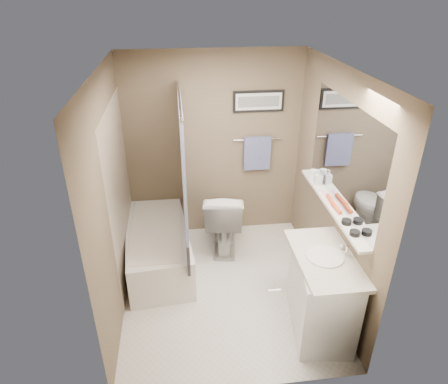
{
  "coord_description": "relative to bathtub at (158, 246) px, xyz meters",
  "views": [
    {
      "loc": [
        -0.43,
        -3.43,
        3.07
      ],
      "look_at": [
        0.0,
        0.15,
        1.15
      ],
      "focal_mm": 32.0,
      "sensor_mm": 36.0,
      "label": 1
    }
  ],
  "objects": [
    {
      "name": "ground",
      "position": [
        0.75,
        -0.55,
        -0.25
      ],
      "size": [
        2.5,
        2.5,
        0.0
      ],
      "primitive_type": "plane",
      "color": "silver",
      "rests_on": "ground"
    },
    {
      "name": "ceiling",
      "position": [
        0.75,
        -0.55,
        2.13
      ],
      "size": [
        2.2,
        2.5,
        0.04
      ],
      "primitive_type": "cube",
      "color": "silver",
      "rests_on": "wall_back"
    },
    {
      "name": "wall_back",
      "position": [
        0.75,
        0.68,
        0.95
      ],
      "size": [
        2.2,
        0.04,
        2.4
      ],
      "primitive_type": "cube",
      "color": "brown",
      "rests_on": "ground"
    },
    {
      "name": "wall_front",
      "position": [
        0.75,
        -1.78,
        0.95
      ],
      "size": [
        2.2,
        0.04,
        2.4
      ],
      "primitive_type": "cube",
      "color": "brown",
      "rests_on": "ground"
    },
    {
      "name": "wall_left",
      "position": [
        -0.33,
        -0.55,
        0.95
      ],
      "size": [
        0.04,
        2.5,
        2.4
      ],
      "primitive_type": "cube",
      "color": "brown",
      "rests_on": "ground"
    },
    {
      "name": "wall_right",
      "position": [
        1.83,
        -0.55,
        0.95
      ],
      "size": [
        0.04,
        2.5,
        2.4
      ],
      "primitive_type": "cube",
      "color": "brown",
      "rests_on": "ground"
    },
    {
      "name": "tile_surround",
      "position": [
        -0.34,
        -0.05,
        0.75
      ],
      "size": [
        0.02,
        1.55,
        2.0
      ],
      "primitive_type": "cube",
      "color": "#C5B095",
      "rests_on": "wall_left"
    },
    {
      "name": "curtain_rod",
      "position": [
        0.35,
        -0.05,
        1.8
      ],
      "size": [
        0.02,
        1.55,
        0.02
      ],
      "primitive_type": "cylinder",
      "rotation": [
        1.57,
        0.0,
        0.0
      ],
      "color": "silver",
      "rests_on": "wall_left"
    },
    {
      "name": "curtain_upper",
      "position": [
        0.35,
        -0.05,
        1.15
      ],
      "size": [
        0.03,
        1.45,
        1.28
      ],
      "primitive_type": "cube",
      "color": "silver",
      "rests_on": "curtain_rod"
    },
    {
      "name": "curtain_lower",
      "position": [
        0.35,
        -0.05,
        0.33
      ],
      "size": [
        0.03,
        1.45,
        0.36
      ],
      "primitive_type": "cube",
      "color": "#282E4A",
      "rests_on": "curtain_rod"
    },
    {
      "name": "mirror",
      "position": [
        1.84,
        -0.7,
        1.37
      ],
      "size": [
        0.02,
        1.6,
        1.0
      ],
      "primitive_type": "cube",
      "color": "silver",
      "rests_on": "wall_right"
    },
    {
      "name": "shelf",
      "position": [
        1.79,
        -0.7,
        0.85
      ],
      "size": [
        0.12,
        1.6,
        0.03
      ],
      "primitive_type": "cube",
      "color": "silver",
      "rests_on": "wall_right"
    },
    {
      "name": "towel_bar",
      "position": [
        1.3,
        0.67,
        1.05
      ],
      "size": [
        0.6,
        0.02,
        0.02
      ],
      "primitive_type": "cylinder",
      "rotation": [
        0.0,
        1.57,
        0.0
      ],
      "color": "silver",
      "rests_on": "wall_back"
    },
    {
      "name": "towel",
      "position": [
        1.3,
        0.65,
        0.87
      ],
      "size": [
        0.34,
        0.05,
        0.44
      ],
      "primitive_type": "cube",
      "color": "#818DBC",
      "rests_on": "towel_bar"
    },
    {
      "name": "art_frame",
      "position": [
        1.3,
        0.69,
        1.53
      ],
      "size": [
        0.62,
        0.02,
        0.26
      ],
      "primitive_type": "cube",
      "color": "black",
      "rests_on": "wall_back"
    },
    {
      "name": "art_mat",
      "position": [
        1.3,
        0.67,
        1.53
      ],
      "size": [
        0.56,
        0.0,
        0.2
      ],
      "primitive_type": "cube",
      "color": "white",
      "rests_on": "art_frame"
    },
    {
      "name": "art_image",
      "position": [
        1.3,
        0.67,
        1.53
      ],
      "size": [
        0.5,
        0.0,
        0.13
      ],
      "primitive_type": "cube",
      "color": "#595959",
      "rests_on": "art_mat"
    },
    {
      "name": "door",
      "position": [
        1.3,
        -1.79,
        0.75
      ],
      "size": [
        0.8,
        0.02,
        2.0
      ],
      "primitive_type": "cube",
      "color": "silver",
      "rests_on": "wall_front"
    },
    {
      "name": "door_handle",
      "position": [
        0.97,
        -1.74,
        0.75
      ],
      "size": [
        0.1,
        0.02,
        0.02
      ],
      "primitive_type": "cylinder",
      "rotation": [
        0.0,
        1.57,
        0.0
      ],
      "color": "silver",
      "rests_on": "door"
    },
    {
      "name": "bathtub",
      "position": [
        0.0,
        0.0,
        0.0
      ],
      "size": [
        0.84,
        1.56,
        0.5
      ],
      "primitive_type": "cube",
      "rotation": [
        0.0,
        0.0,
        0.09
      ],
      "color": "white",
      "rests_on": "ground"
    },
    {
      "name": "tub_rim",
      "position": [
        0.0,
        0.0,
        0.25
      ],
      "size": [
        0.56,
        1.36,
        0.02
      ],
      "primitive_type": "cube",
      "color": "white",
      "rests_on": "bathtub"
    },
    {
      "name": "toilet",
      "position": [
        0.83,
        0.27,
        0.17
      ],
      "size": [
        0.57,
        0.87,
        0.83
      ],
      "primitive_type": "imported",
      "rotation": [
        0.0,
        0.0,
        3.01
      ],
      "color": "silver",
      "rests_on": "ground"
    },
    {
      "name": "vanity",
      "position": [
        1.6,
        -1.18,
        0.15
      ],
      "size": [
        0.61,
        0.96,
        0.8
      ],
      "primitive_type": "cube",
      "rotation": [
        0.0,
        0.0,
        -0.13
      ],
      "color": "silver",
      "rests_on": "ground"
    },
    {
      "name": "countertop",
      "position": [
        1.59,
        -1.18,
        0.57
      ],
      "size": [
        0.54,
        0.96,
        0.04
      ],
      "primitive_type": "cube",
      "color": "beige",
      "rests_on": "vanity"
    },
    {
      "name": "sink_basin",
      "position": [
        1.58,
        -1.18,
        0.6
      ],
      "size": [
        0.34,
        0.34,
        0.01
      ],
      "primitive_type": "cylinder",
      "color": "silver",
      "rests_on": "countertop"
    },
    {
      "name": "faucet_spout",
      "position": [
        1.78,
        -1.18,
        0.64
      ],
      "size": [
        0.02,
        0.02,
        0.1
      ],
      "primitive_type": "cylinder",
      "color": "white",
      "rests_on": "countertop"
    },
    {
      "name": "faucet_knob",
      "position": [
        1.78,
        -1.08,
        0.62
      ],
      "size": [
        0.05,
        0.05,
        0.05
      ],
      "primitive_type": "sphere",
      "color": "white",
      "rests_on": "countertop"
    },
    {
      "name": "candle_bowl_near",
      "position": [
        1.79,
        -1.25,
        0.89
      ],
      "size": [
        0.09,
        0.09,
        0.04
      ],
      "primitive_type": "cylinder",
      "color": "black",
      "rests_on": "shelf"
    },
    {
      "name": "candle_bowl_far",
      "position": [
        1.79,
        -1.07,
        0.89
      ],
      "size": [
        0.09,
        0.09,
        0.04
      ],
      "primitive_type": "cylinder",
      "color": "black",
      "rests_on": "shelf"
    },
    {
      "name": "hair_brush_front",
      "position": [
        1.79,
        -0.81,
        0.89
      ],
      "size": [
        0.04,
        0.22,
        0.04
      ],
      "primitive_type": "cylinder",
      "rotation": [
        1.57,
        0.0,
        0.02
      ],
      "color": "#E44A20",
      "rests_on": "shelf"
    },
    {
      "name": "hair_brush_back",
      "position": [
        1.79,
        -0.67,
        0.89
      ],
      "size": [
        0.06,
        0.22,
        0.04
      ],
      "primitive_type": "cylinder",
      "rotation": [
        1.57,
        0.0,
        -0.07
      ],
      "color": "#D0461D",
      "rests_on": "shelf"
    },
    {
      "name": "pink_comb",
      "position": [
        1.79,
        -0.5,
        0.87
      ],
      "size": [
        0.03,
        0.16,
        0.01
      ],
      "primitive_type": "cube",
      "rotation": [
        0.0,
        0.0,
        0.01
      ],
      "color": "#F294C4",
      "rests_on": "shelf"
    },
    {
      "name": "glass_jar",
      "position": [
        1.79,
        -0.13,
        0.92
      ],
      "size": [
        0.08,
        0.08,
        0.1
      ],
      "primitive_type": "cylinder",
      "color": "white",
      "rests_on": "shelf"
    },
    {
      "name": "soap_bottle",
      "position": [
        1.79,
        -0.27,
        0.95
      ],
      "size": [
        0.08,
        0.08,
        0.16
      ],
      "primitive_type": "imported",
      "rotation": [
        0.0,
        0.0,
        -0.03
      ],
      "color": "#999999",
      "rests_on": "shelf"
    }
  ]
}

